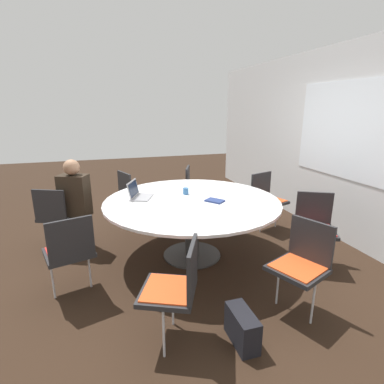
{
  "coord_description": "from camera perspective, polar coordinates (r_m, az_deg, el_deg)",
  "views": [
    {
      "loc": [
        3.36,
        -1.03,
        1.86
      ],
      "look_at": [
        0.0,
        0.0,
        0.85
      ],
      "focal_mm": 28.0,
      "sensor_mm": 36.0,
      "label": 1
    }
  ],
  "objects": [
    {
      "name": "chair_2",
      "position": [
        2.44,
        -3.03,
        -17.08
      ],
      "size": [
        0.57,
        0.56,
        0.87
      ],
      "rotation": [
        0.0,
        0.0,
        9.0
      ],
      "color": "#262628",
      "rests_on": "ground_plane"
    },
    {
      "name": "ground_plane",
      "position": [
        3.98,
        0.0,
        -11.93
      ],
      "size": [
        16.0,
        16.0,
        0.0
      ],
      "primitive_type": "plane",
      "color": "black"
    },
    {
      "name": "chair_4",
      "position": [
        3.86,
        22.34,
        -5.5
      ],
      "size": [
        0.58,
        0.58,
        0.87
      ],
      "rotation": [
        0.0,
        0.0,
        10.51
      ],
      "color": "#262628",
      "rests_on": "ground_plane"
    },
    {
      "name": "coffee_cup",
      "position": [
        3.9,
        -1.2,
        0.17
      ],
      "size": [
        0.07,
        0.07,
        0.09
      ],
      "color": "#33669E",
      "rests_on": "conference_table"
    },
    {
      "name": "chair_0",
      "position": [
        4.28,
        -24.4,
        -3.64
      ],
      "size": [
        0.56,
        0.57,
        0.87
      ],
      "rotation": [
        0.0,
        0.0,
        7.43
      ],
      "color": "#262628",
      "rests_on": "ground_plane"
    },
    {
      "name": "laptop",
      "position": [
        3.81,
        -10.21,
        -0.33
      ],
      "size": [
        0.4,
        0.36,
        0.21
      ],
      "rotation": [
        0.0,
        0.0,
        2.72
      ],
      "color": "#99999E",
      "rests_on": "conference_table"
    },
    {
      "name": "chair_6",
      "position": [
        5.16,
        0.58,
        1.0
      ],
      "size": [
        0.56,
        0.55,
        0.87
      ],
      "rotation": [
        0.0,
        0.0,
        12.19
      ],
      "color": "#262628",
      "rests_on": "ground_plane"
    },
    {
      "name": "spiral_notebook",
      "position": [
        3.63,
        4.37,
        -1.66
      ],
      "size": [
        0.26,
        0.25,
        0.02
      ],
      "color": "navy",
      "rests_on": "conference_table"
    },
    {
      "name": "chair_5",
      "position": [
        4.77,
        14.03,
        -0.76
      ],
      "size": [
        0.54,
        0.55,
        0.87
      ],
      "rotation": [
        0.0,
        0.0,
        11.32
      ],
      "color": "#262628",
      "rests_on": "ground_plane"
    },
    {
      "name": "chair_1",
      "position": [
        3.2,
        -22.28,
        -9.93
      ],
      "size": [
        0.53,
        0.54,
        0.87
      ],
      "rotation": [
        0.0,
        0.0,
        8.14
      ],
      "color": "#262628",
      "rests_on": "ground_plane"
    },
    {
      "name": "chair_3",
      "position": [
        2.94,
        20.22,
        -12.04
      ],
      "size": [
        0.57,
        0.56,
        0.87
      ],
      "rotation": [
        0.0,
        0.0,
        9.82
      ],
      "color": "#262628",
      "rests_on": "ground_plane"
    },
    {
      "name": "handbag",
      "position": [
        2.68,
        9.52,
        -24.11
      ],
      "size": [
        0.36,
        0.16,
        0.28
      ],
      "color": "black",
      "rests_on": "ground_plane"
    },
    {
      "name": "person_0",
      "position": [
        4.18,
        -21.31,
        -1.01
      ],
      "size": [
        0.35,
        0.42,
        1.22
      ],
      "rotation": [
        0.0,
        0.0,
        7.43
      ],
      "color": "#2D2319",
      "rests_on": "ground_plane"
    },
    {
      "name": "chair_7",
      "position": [
        4.91,
        -11.29,
        -0.09
      ],
      "size": [
        0.56,
        0.55,
        0.87
      ],
      "rotation": [
        0.0,
        0.0,
        12.93
      ],
      "color": "#262628",
      "rests_on": "ground_plane"
    },
    {
      "name": "conference_table",
      "position": [
        3.72,
        0.0,
        -3.08
      ],
      "size": [
        2.15,
        2.15,
        0.75
      ],
      "color": "#333333",
      "rests_on": "ground_plane"
    },
    {
      "name": "wall_back",
      "position": [
        4.7,
        27.06,
        8.05
      ],
      "size": [
        8.0,
        0.07,
        2.7
      ],
      "color": "silver",
      "rests_on": "ground_plane"
    }
  ]
}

